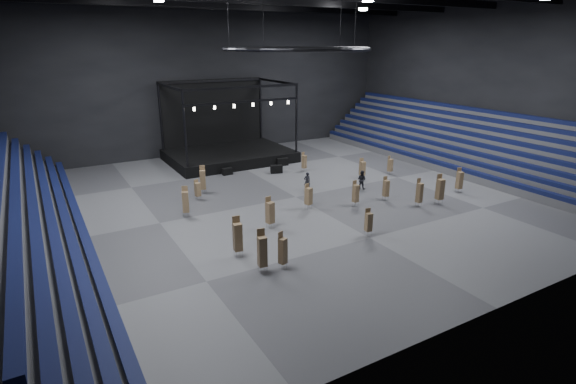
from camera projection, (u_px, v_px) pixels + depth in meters
floor at (296, 197)px, 41.26m from camera, size 50.00×50.00×0.00m
wall_back at (209, 80)px, 55.64m from camera, size 50.00×0.20×18.00m
wall_front at (525, 143)px, 21.16m from camera, size 50.00×0.20×18.00m
wall_right at (487, 85)px, 50.25m from camera, size 0.20×42.00×18.00m
bleachers_left at (0, 229)px, 29.84m from camera, size 7.20×40.00×6.40m
bleachers_right at (467, 150)px, 51.58m from camera, size 7.20×40.00×6.40m
stage at (227, 147)px, 54.13m from camera, size 14.00×10.00×9.20m
truss_ring at (297, 49)px, 37.13m from camera, size 12.30×12.30×5.15m
flight_case_left at (227, 171)px, 48.08m from camera, size 1.14×0.65×0.73m
flight_case_mid at (276, 169)px, 48.75m from camera, size 1.40×0.99×0.85m
flight_case_right at (282, 162)px, 51.69m from camera, size 1.37×0.80×0.86m
chair_stack_0 at (308, 196)px, 37.97m from camera, size 0.63×0.63×2.23m
chair_stack_1 at (419, 192)px, 38.56m from camera, size 0.49×0.49×2.51m
chair_stack_2 at (304, 161)px, 49.18m from camera, size 0.53×0.53×2.12m
chair_stack_3 at (386, 188)px, 40.14m from camera, size 0.46×0.46×2.19m
chair_stack_4 at (283, 250)px, 27.89m from camera, size 0.57×0.57×2.47m
chair_stack_5 at (262, 251)px, 27.39m from camera, size 0.58×0.58×2.84m
chair_stack_6 at (185, 201)px, 36.22m from camera, size 0.64×0.64×2.58m
chair_stack_7 at (238, 236)px, 29.40m from camera, size 0.60×0.60×2.82m
chair_stack_8 at (203, 179)px, 41.87m from camera, size 0.66×0.66×2.67m
chair_stack_9 at (390, 165)px, 47.90m from camera, size 0.59×0.59×2.04m
chair_stack_10 at (198, 189)px, 40.22m from camera, size 0.52×0.52×1.89m
chair_stack_11 at (356, 193)px, 38.70m from camera, size 0.48×0.48×2.27m
chair_stack_12 at (460, 180)px, 42.11m from camera, size 0.56×0.56×2.42m
chair_stack_13 at (369, 222)px, 32.73m from camera, size 0.50×0.50×2.09m
chair_stack_14 at (440, 189)px, 39.05m from camera, size 0.60×0.60×2.71m
chair_stack_15 at (362, 168)px, 46.23m from camera, size 0.53×0.53×2.24m
chair_stack_16 at (270, 212)px, 33.97m from camera, size 0.63×0.63×2.51m
man_center at (307, 181)px, 42.83m from camera, size 0.72×0.53×1.80m
crew_member at (362, 180)px, 43.38m from camera, size 0.98×1.09×1.82m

